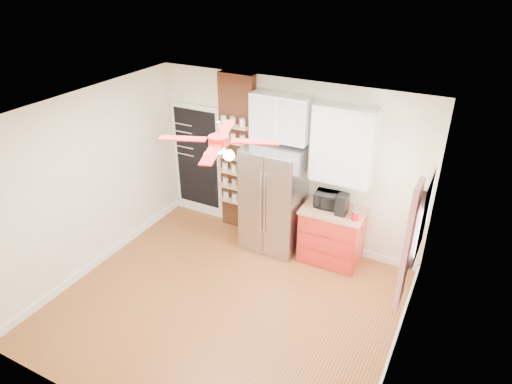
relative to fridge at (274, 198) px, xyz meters
The scene contains 21 objects.
floor 1.85m from the fridge, 88.24° to the right, with size 4.50×4.50×0.00m, color #945B25.
ceiling 2.45m from the fridge, 88.24° to the right, with size 4.50×4.50×0.00m, color white.
wall_back 0.60m from the fridge, 82.30° to the left, with size 4.50×0.02×2.70m, color #EEE7C0.
wall_front 3.66m from the fridge, 89.21° to the right, with size 4.50×0.02×2.70m, color #EEE7C0.
wall_left 2.78m from the fridge, 143.46° to the right, with size 0.02×4.00×2.70m, color #EEE7C0.
wall_right 2.86m from the fridge, 35.33° to the right, with size 0.02×4.00×2.70m, color #EEE7C0.
chalkboard 1.70m from the fridge, 168.59° to the left, with size 0.95×0.05×1.95m.
brick_pillar 0.97m from the fridge, 160.07° to the left, with size 0.60×0.16×2.70m, color brown.
fridge is the anchor object (origin of this frame).
upper_glass_cabinet 1.29m from the fridge, 90.00° to the left, with size 0.90×0.35×0.70m, color white.
red_cabinet 1.06m from the fridge, ahead, with size 0.94×0.64×0.90m.
upper_shelf_unit 1.41m from the fridge, 12.78° to the left, with size 0.90×0.30×1.15m, color white.
window 2.49m from the fridge, 17.75° to the right, with size 0.04×0.75×1.05m, color white.
curtain 2.63m from the fridge, 29.86° to the right, with size 0.06×0.40×1.55m, color red.
ceiling_fan 2.25m from the fridge, 88.24° to the right, with size 1.40×1.40×0.44m.
toaster_oven 0.89m from the fridge, ahead, with size 0.42×0.29×0.23m, color black.
coffee_maker 1.12m from the fridge, ahead, with size 0.15×0.21×0.31m, color black.
canister_left 1.34m from the fridge, ahead, with size 0.10×0.10×0.14m, color #B70A15.
canister_right 1.32m from the fridge, ahead, with size 0.09×0.09×0.15m, color #B41F0A.
pantry_jar_oats 1.04m from the fridge, behind, with size 0.09×0.09×0.12m, color beige.
pantry_jar_beans 0.89m from the fridge, 167.74° to the left, with size 0.09×0.09×0.11m, color olive.
Camera 1 is at (2.60, -4.11, 4.33)m, focal length 32.00 mm.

